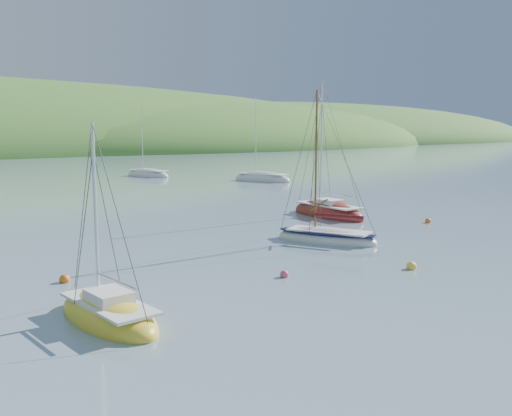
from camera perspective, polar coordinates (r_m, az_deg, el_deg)
ground at (r=25.99m, az=14.59°, el=-7.10°), size 700.00×700.00×0.00m
daysailer_white at (r=34.03m, az=7.08°, el=-2.99°), size 4.55×6.57×9.50m
sloop_red at (r=43.88m, az=7.20°, el=-0.53°), size 3.25×7.68×11.05m
sailboat_yellow at (r=20.77m, az=-14.55°, el=-10.42°), size 2.48×5.74×7.50m
distant_sloop_b at (r=81.27m, az=-10.77°, el=3.24°), size 4.59×7.99×10.78m
distant_sloop_d at (r=72.83m, az=0.62°, el=2.86°), size 5.24×8.60×11.58m
mooring_buoys at (r=29.29m, az=5.55°, el=-4.94°), size 26.40×8.45×0.49m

